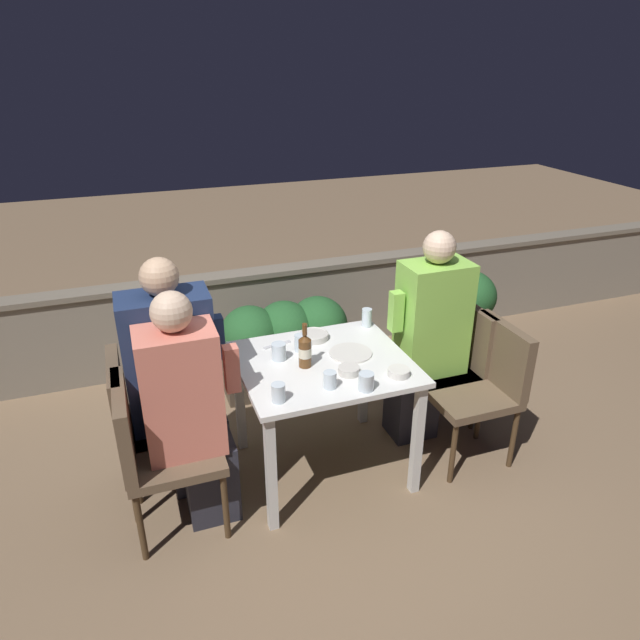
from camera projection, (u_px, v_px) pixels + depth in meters
ground_plane at (323, 467)px, 3.40m from camera, size 16.00×16.00×0.00m
parapet_wall at (258, 313)px, 4.53m from camera, size 9.00×0.18×0.72m
dining_table at (324, 377)px, 3.14m from camera, size 0.92×0.81×0.72m
planter_hedge at (285, 340)px, 4.10m from camera, size 0.92×0.47×0.65m
chair_left_near at (152, 444)px, 2.77m from camera, size 0.47×0.47×0.84m
person_coral_top at (190, 412)px, 2.78m from camera, size 0.47×0.26×1.29m
chair_left_far at (144, 415)px, 2.99m from camera, size 0.47×0.47×0.84m
person_navy_jumper at (178, 381)px, 2.98m from camera, size 0.51×0.26×1.36m
chair_right_near at (484, 378)px, 3.33m from camera, size 0.47×0.47×0.84m
chair_right_far at (452, 356)px, 3.58m from camera, size 0.47×0.47×0.84m
person_green_blouse at (427, 338)px, 3.45m from camera, size 0.48×0.26×1.34m
beer_bottle at (305, 350)px, 3.01m from camera, size 0.07×0.07×0.25m
plate_0 at (351, 353)px, 3.17m from camera, size 0.24×0.24×0.01m
bowl_0 at (349, 370)px, 2.96m from camera, size 0.11×0.11×0.04m
bowl_1 at (399, 372)px, 2.95m from camera, size 0.11×0.11×0.04m
bowl_2 at (314, 335)px, 3.33m from camera, size 0.17×0.17×0.04m
glass_cup_0 at (300, 343)px, 3.18m from camera, size 0.06×0.06×0.10m
glass_cup_1 at (367, 318)px, 3.47m from camera, size 0.06×0.06×0.11m
glass_cup_2 at (366, 382)px, 2.81m from camera, size 0.08×0.08×0.09m
glass_cup_3 at (278, 393)px, 2.72m from camera, size 0.07×0.07×0.09m
glass_cup_4 at (330, 380)px, 2.83m from camera, size 0.07×0.07×0.09m
glass_cup_5 at (279, 352)px, 3.09m from camera, size 0.08×0.08×0.10m
fork_0 at (277, 345)px, 3.26m from camera, size 0.17×0.06×0.01m
potted_plant at (466, 313)px, 4.16m from camera, size 0.41×0.41×0.84m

